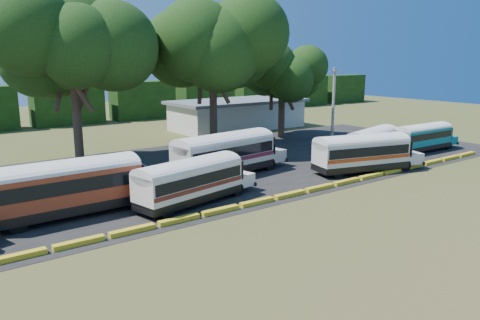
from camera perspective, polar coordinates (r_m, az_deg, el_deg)
ground at (r=32.03m, az=5.31°, el=-5.35°), size 160.00×160.00×0.00m
asphalt_strip at (r=41.92m, az=-4.58°, el=-1.06°), size 64.00×24.00×0.02m
curb at (r=32.70m, az=4.15°, el=-4.68°), size 53.70×0.45×0.30m
terminal_building at (r=65.66m, az=-0.27°, el=5.65°), size 19.00×9.00×4.00m
treeline_backdrop at (r=73.91m, az=-20.29°, el=6.39°), size 130.00×4.00×6.00m
bus_red at (r=30.81m, az=-20.02°, el=-2.77°), size 11.03×2.91×3.61m
bus_cream_west at (r=31.51m, az=-5.93°, el=-2.29°), size 9.84×4.22×3.14m
bus_cream_east at (r=38.90m, az=-1.69°, el=1.03°), size 11.41×4.15×3.67m
bus_white_red at (r=41.47m, az=14.80°, el=1.07°), size 10.45×5.00×3.34m
bus_white_blue at (r=47.74m, az=15.93°, el=2.22°), size 9.41×4.52×3.01m
bus_teal at (r=52.95m, az=21.47°, el=2.78°), size 8.99×2.45×2.94m
tree_west at (r=44.49m, az=-19.91°, el=13.63°), size 11.92×11.92×15.66m
tree_center at (r=49.75m, az=-3.37°, el=14.08°), size 11.02×11.02×15.31m
tree_east at (r=58.19m, az=5.17°, el=10.54°), size 7.82×7.82×10.85m
utility_pole at (r=52.06m, az=11.30°, el=6.34°), size 1.60×0.30×8.70m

